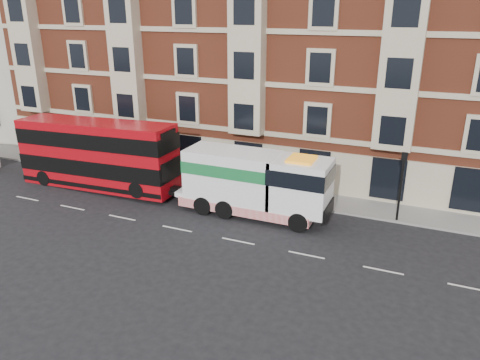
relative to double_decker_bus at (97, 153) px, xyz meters
name	(u,v)px	position (x,y,z in m)	size (l,w,h in m)	color
ground	(177,229)	(8.71, -3.77, -2.62)	(120.00, 120.00, 0.00)	black
sidewalk	(229,186)	(8.71, 3.73, -2.55)	(90.00, 3.00, 0.15)	slate
victorian_terrace	(273,40)	(9.21, 11.23, 7.44)	(45.00, 12.00, 20.40)	brown
lamp_post_west	(148,148)	(2.71, 2.43, 0.05)	(0.35, 0.15, 4.35)	black
lamp_post_east	(401,182)	(20.71, 2.43, 0.05)	(0.35, 0.15, 4.35)	black
double_decker_bus	(97,153)	(0.00, 0.00, 0.00)	(12.23, 2.81, 4.95)	#AC0912
tow_truck	(253,183)	(12.06, 0.00, -0.46)	(9.80, 2.90, 4.08)	white
pedestrian	(106,163)	(-1.25, 2.38, -1.58)	(0.65, 0.43, 1.79)	#1A1C35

